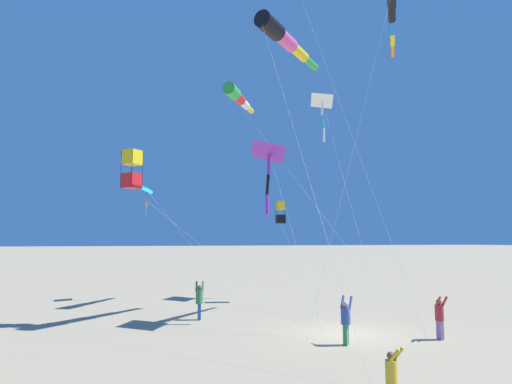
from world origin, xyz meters
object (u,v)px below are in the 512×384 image
kite_box_long_streamer_left (132,169)px  kite_windsock_blue_topmost (284,39)px  person_adult_flyer (346,318)px  person_child_grey_jacket (392,375)px  person_child_green_jacket (440,315)px  kite_windsock_red_high_left (237,97)px  kite_delta_black_fish_shape (148,190)px  kite_delta_small_distant (270,153)px  kite_delta_green_low_center (323,102)px  kite_windsock_striped_overhead (392,18)px  kite_box_checkered_midright (281,212)px  person_bystander_far (199,299)px

kite_box_long_streamer_left → kite_windsock_blue_topmost: size_ratio=0.54×
person_adult_flyer → person_child_grey_jacket: person_adult_flyer is taller
person_child_green_jacket → kite_windsock_red_high_left: 17.83m
kite_delta_black_fish_shape → kite_box_long_streamer_left: bearing=170.0°
kite_delta_black_fish_shape → person_child_green_jacket: bearing=-148.1°
person_adult_flyer → kite_delta_small_distant: 8.75m
person_child_grey_jacket → kite_delta_green_low_center: bearing=-23.4°
kite_windsock_striped_overhead → kite_delta_black_fish_shape: kite_windsock_striped_overhead is taller
person_child_green_jacket → kite_delta_black_fish_shape: size_ratio=0.15×
person_child_grey_jacket → kite_windsock_red_high_left: (17.68, -1.44, 12.29)m
person_adult_flyer → kite_delta_green_low_center: size_ratio=0.12×
person_adult_flyer → kite_delta_small_distant: bearing=12.5°
kite_box_checkered_midright → person_child_grey_jacket: bearing=166.2°
kite_box_long_streamer_left → kite_delta_green_low_center: 15.73m
person_child_grey_jacket → kite_box_long_streamer_left: kite_box_long_streamer_left is taller
person_child_green_jacket → person_child_grey_jacket: person_child_green_jacket is taller
person_bystander_far → kite_windsock_blue_topmost: 14.18m
kite_delta_black_fish_shape → kite_box_long_streamer_left: (-8.62, 1.52, 0.05)m
kite_delta_green_low_center → person_bystander_far: bearing=119.5°
person_child_green_jacket → person_adult_flyer: bearing=84.4°
person_bystander_far → kite_delta_black_fish_shape: kite_delta_black_fish_shape is taller
kite_box_long_streamer_left → kite_windsock_red_high_left: bearing=-53.6°
person_bystander_far → kite_delta_black_fish_shape: (8.56, 1.86, 6.19)m
kite_box_long_streamer_left → kite_windsock_red_high_left: size_ratio=0.58×
kite_windsock_blue_topmost → kite_windsock_red_high_left: bearing=8.3°
kite_windsock_striped_overhead → kite_windsock_blue_topmost: 6.46m
person_bystander_far → kite_box_long_streamer_left: 7.09m
kite_box_checkered_midright → kite_delta_green_low_center: size_ratio=0.62×
person_child_green_jacket → kite_windsock_blue_topmost: kite_windsock_blue_topmost is taller
kite_delta_black_fish_shape → kite_delta_green_low_center: kite_delta_green_low_center is taller
kite_windsock_striped_overhead → kite_box_long_streamer_left: bearing=82.3°
kite_windsock_blue_topmost → kite_delta_green_low_center: size_ratio=1.05×
kite_box_long_streamer_left → kite_delta_small_distant: (-1.89, -6.36, 0.84)m
kite_windsock_striped_overhead → kite_windsock_red_high_left: (6.79, 7.00, -3.19)m
person_child_grey_jacket → kite_box_checkered_midright: bearing=-13.8°
person_adult_flyer → kite_delta_small_distant: kite_delta_small_distant is taller
kite_delta_black_fish_shape → kite_delta_green_low_center: bearing=-104.3°
person_child_green_jacket → person_child_grey_jacket: 8.26m
person_child_grey_jacket → kite_windsock_blue_topmost: kite_windsock_blue_topmost is taller
kite_box_checkered_midright → kite_windsock_blue_topmost: kite_windsock_blue_topmost is taller
person_child_green_jacket → kite_windsock_red_high_left: bearing=21.2°
kite_delta_green_low_center → kite_delta_small_distant: (-7.52, 6.86, -5.56)m
person_adult_flyer → kite_delta_small_distant: size_ratio=0.20×
person_child_green_jacket → kite_delta_green_low_center: (12.88, -1.81, 12.71)m
person_adult_flyer → kite_box_checkered_midright: kite_box_checkered_midright is taller
person_child_green_jacket → kite_windsock_striped_overhead: size_ratio=0.10×
person_adult_flyer → person_child_green_jacket: size_ratio=1.04×
kite_windsock_blue_topmost → kite_delta_small_distant: bearing=130.4°
kite_box_checkered_midright → kite_windsock_striped_overhead: bearing=-147.7°
kite_delta_small_distant → kite_delta_black_fish_shape: bearing=24.7°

